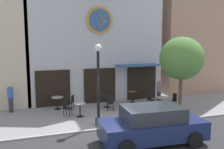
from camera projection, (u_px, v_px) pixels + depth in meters
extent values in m
cube|color=gray|center=(98.00, 114.00, 14.69)|extent=(25.96, 5.09, 0.05)
cube|color=#A8A5A0|center=(112.00, 128.00, 12.32)|extent=(25.96, 0.12, 0.08)
cube|color=#B2B2BC|center=(95.00, 43.00, 17.87)|extent=(9.19, 2.32, 7.83)
cylinder|color=#B7842D|center=(99.00, 20.00, 16.51)|extent=(1.74, 0.10, 1.74)
cylinder|color=#2D5184|center=(100.00, 20.00, 16.45)|extent=(1.42, 0.04, 1.42)
cube|color=#B7842D|center=(102.00, 18.00, 16.43)|extent=(0.28, 0.03, 0.35)
cube|color=#B7842D|center=(103.00, 24.00, 16.51)|extent=(0.45, 0.03, 0.50)
cube|color=black|center=(53.00, 88.00, 16.16)|extent=(2.14, 0.10, 2.30)
cube|color=black|center=(100.00, 85.00, 17.14)|extent=(2.14, 0.10, 2.30)
cube|color=black|center=(142.00, 83.00, 18.12)|extent=(2.14, 0.10, 2.30)
cube|color=#33568C|center=(137.00, 65.00, 17.49)|extent=(2.94, 0.90, 0.12)
cube|color=#9E7A66|center=(198.00, 0.00, 20.49)|extent=(6.56, 3.06, 14.49)
cylinder|color=black|center=(99.00, 122.00, 12.77)|extent=(0.32, 0.32, 0.36)
cylinder|color=black|center=(98.00, 89.00, 12.53)|extent=(0.14, 0.14, 3.67)
sphere|color=white|center=(98.00, 48.00, 12.24)|extent=(0.36, 0.36, 0.36)
cylinder|color=brown|center=(180.00, 95.00, 14.37)|extent=(0.20, 0.20, 2.32)
ellipsoid|color=#4C7A38|center=(182.00, 58.00, 14.08)|extent=(2.48, 2.23, 2.36)
cylinder|color=black|center=(57.00, 103.00, 15.61)|extent=(0.07, 0.07, 0.74)
cylinder|color=black|center=(58.00, 109.00, 15.66)|extent=(0.40, 0.40, 0.03)
cylinder|color=gray|center=(57.00, 97.00, 15.56)|extent=(0.72, 0.72, 0.03)
cylinder|color=black|center=(80.00, 110.00, 14.13)|extent=(0.07, 0.07, 0.75)
cylinder|color=black|center=(80.00, 116.00, 14.18)|extent=(0.40, 0.40, 0.03)
cylinder|color=gray|center=(80.00, 103.00, 14.08)|extent=(0.64, 0.64, 0.03)
cylinder|color=black|center=(107.00, 101.00, 16.05)|extent=(0.07, 0.07, 0.74)
cylinder|color=black|center=(107.00, 107.00, 16.11)|extent=(0.40, 0.40, 0.03)
cylinder|color=black|center=(107.00, 96.00, 16.00)|extent=(0.72, 0.72, 0.03)
cylinder|color=black|center=(133.00, 97.00, 17.18)|extent=(0.07, 0.07, 0.75)
cylinder|color=black|center=(132.00, 102.00, 17.23)|extent=(0.40, 0.40, 0.03)
cylinder|color=brown|center=(133.00, 92.00, 17.13)|extent=(0.63, 0.63, 0.03)
cylinder|color=black|center=(162.00, 103.00, 15.59)|extent=(0.07, 0.07, 0.73)
cylinder|color=black|center=(162.00, 109.00, 15.64)|extent=(0.40, 0.40, 0.03)
cylinder|color=gray|center=(162.00, 98.00, 15.54)|extent=(0.73, 0.73, 0.03)
cube|color=black|center=(172.00, 101.00, 15.87)|extent=(0.42, 0.42, 0.04)
cube|color=black|center=(175.00, 97.00, 15.90)|extent=(0.06, 0.38, 0.45)
cylinder|color=black|center=(168.00, 104.00, 16.00)|extent=(0.03, 0.03, 0.45)
cylinder|color=black|center=(171.00, 105.00, 15.68)|extent=(0.03, 0.03, 0.45)
cylinder|color=black|center=(173.00, 103.00, 16.12)|extent=(0.03, 0.03, 0.45)
cylinder|color=black|center=(176.00, 105.00, 15.81)|extent=(0.03, 0.03, 0.45)
cube|color=black|center=(151.00, 100.00, 16.09)|extent=(0.55, 0.55, 0.04)
cube|color=black|center=(149.00, 96.00, 16.17)|extent=(0.34, 0.24, 0.45)
cylinder|color=black|center=(152.00, 104.00, 15.89)|extent=(0.03, 0.03, 0.45)
cylinder|color=black|center=(155.00, 103.00, 16.15)|extent=(0.03, 0.03, 0.45)
cylinder|color=black|center=(148.00, 104.00, 16.10)|extent=(0.03, 0.03, 0.45)
cylinder|color=black|center=(150.00, 102.00, 16.36)|extent=(0.03, 0.03, 0.45)
cube|color=black|center=(70.00, 103.00, 15.46)|extent=(0.55, 0.55, 0.04)
cube|color=black|center=(73.00, 99.00, 15.39)|extent=(0.23, 0.35, 0.45)
cylinder|color=black|center=(68.00, 105.00, 15.70)|extent=(0.03, 0.03, 0.45)
cylinder|color=black|center=(66.00, 107.00, 15.37)|extent=(0.03, 0.03, 0.45)
cylinder|color=black|center=(74.00, 106.00, 15.63)|extent=(0.03, 0.03, 0.45)
cylinder|color=black|center=(72.00, 107.00, 15.30)|extent=(0.03, 0.03, 0.45)
cube|color=black|center=(110.00, 103.00, 15.36)|extent=(0.49, 0.49, 0.04)
cube|color=black|center=(110.00, 100.00, 15.15)|extent=(0.38, 0.14, 0.45)
cylinder|color=black|center=(113.00, 106.00, 15.57)|extent=(0.03, 0.03, 0.45)
cylinder|color=black|center=(107.00, 106.00, 15.55)|extent=(0.03, 0.03, 0.45)
cylinder|color=black|center=(113.00, 107.00, 15.23)|extent=(0.03, 0.03, 0.45)
cylinder|color=black|center=(107.00, 107.00, 15.22)|extent=(0.03, 0.03, 0.45)
cube|color=black|center=(68.00, 108.00, 14.24)|extent=(0.55, 0.55, 0.04)
cube|color=black|center=(65.00, 104.00, 14.25)|extent=(0.24, 0.34, 0.45)
cylinder|color=black|center=(69.00, 113.00, 14.07)|extent=(0.03, 0.03, 0.45)
cylinder|color=black|center=(72.00, 111.00, 14.39)|extent=(0.03, 0.03, 0.45)
cylinder|color=black|center=(64.00, 113.00, 14.15)|extent=(0.03, 0.03, 0.45)
cylinder|color=black|center=(66.00, 111.00, 14.48)|extent=(0.03, 0.03, 0.45)
cylinder|color=#2D2D38|center=(159.00, 98.00, 16.74)|extent=(0.29, 0.29, 0.85)
cylinder|color=slate|center=(159.00, 87.00, 16.63)|extent=(0.36, 0.36, 0.60)
sphere|color=tan|center=(159.00, 81.00, 16.57)|extent=(0.22, 0.22, 0.22)
cylinder|color=#2D2D38|center=(11.00, 105.00, 15.01)|extent=(0.37, 0.37, 0.85)
cylinder|color=#3359B2|center=(10.00, 93.00, 14.90)|extent=(0.45, 0.45, 0.60)
sphere|color=tan|center=(10.00, 86.00, 14.84)|extent=(0.22, 0.22, 0.22)
cube|color=navy|center=(152.00, 129.00, 10.61)|extent=(4.39, 2.03, 0.75)
cube|color=#262B33|center=(153.00, 114.00, 10.52)|extent=(2.49, 1.71, 0.60)
cylinder|color=black|center=(195.00, 140.00, 10.18)|extent=(0.65, 0.25, 0.64)
cylinder|color=black|center=(172.00, 125.00, 11.89)|extent=(0.65, 0.25, 0.64)
cylinder|color=black|center=(127.00, 148.00, 9.41)|extent=(0.65, 0.25, 0.64)
cylinder|color=black|center=(113.00, 131.00, 11.13)|extent=(0.65, 0.25, 0.64)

